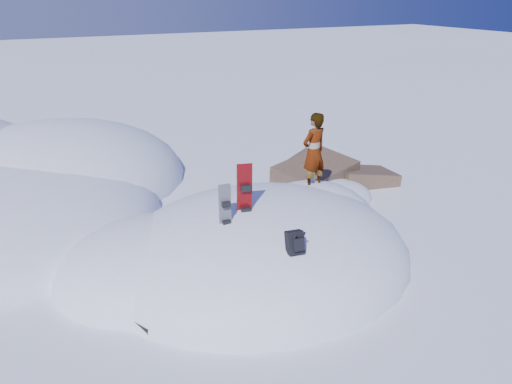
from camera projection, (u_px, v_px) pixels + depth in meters
name	position (u px, v px, depth m)	size (l,w,h in m)	color
ground	(261.00, 261.00, 11.26)	(120.00, 120.00, 0.00)	white
snow_mound	(249.00, 258.00, 11.39)	(8.00, 6.00, 3.00)	white
rock_outcrop	(324.00, 189.00, 15.28)	(4.68, 4.41, 1.68)	brown
snowboard_red	(245.00, 201.00, 10.21)	(0.34, 0.26, 1.69)	#BB0910
snowboard_dark	(226.00, 215.00, 9.84)	(0.25, 0.15, 1.33)	black
backpack	(295.00, 243.00, 9.16)	(0.35, 0.40, 0.51)	black
gear_pile	(156.00, 318.00, 9.13)	(0.87, 0.68, 0.23)	black
person	(314.00, 152.00, 12.03)	(0.70, 0.46, 1.93)	slate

